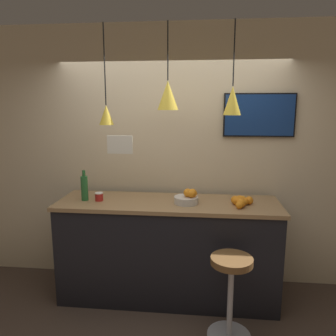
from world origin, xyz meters
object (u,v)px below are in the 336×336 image
juice_bottle (84,188)px  spread_jar (99,197)px  mounted_tv (259,115)px  bar_stool (231,283)px  fruit_bowl (188,197)px

juice_bottle → spread_jar: 0.18m
spread_jar → mounted_tv: bearing=14.9°
juice_bottle → spread_jar: juice_bottle is taller
mounted_tv → bar_stool: bearing=-108.5°
fruit_bowl → spread_jar: 0.92m
bar_stool → mounted_tv: bearing=71.5°
fruit_bowl → spread_jar: size_ratio=2.87×
fruit_bowl → bar_stool: bearing=-52.9°
fruit_bowl → mounted_tv: 1.17m
bar_stool → juice_bottle: size_ratio=2.38×
mounted_tv → fruit_bowl: bearing=-148.7°
spread_jar → bar_stool: bearing=-22.2°
fruit_bowl → spread_jar: (-0.92, 0.00, -0.02)m
bar_stool → juice_bottle: bearing=159.9°
spread_jar → mounted_tv: size_ratio=0.11×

